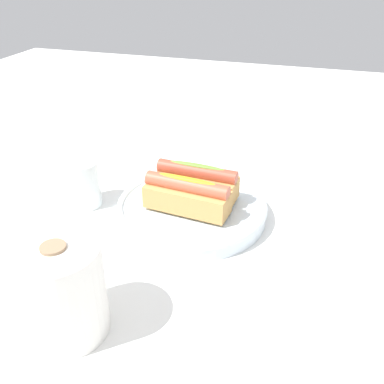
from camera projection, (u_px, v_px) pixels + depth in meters
ground_plane at (203, 213)px, 0.82m from camera, size 2.40×2.40×0.00m
serving_bowl at (192, 209)px, 0.80m from camera, size 0.27×0.27×0.03m
hotdog_front at (197, 181)px, 0.80m from camera, size 0.15×0.06×0.06m
hotdog_back at (187, 195)px, 0.75m from camera, size 0.15×0.07×0.06m
water_glass at (82, 186)px, 0.83m from camera, size 0.07×0.07×0.09m
paper_towel_roll at (61, 290)px, 0.54m from camera, size 0.11×0.11×0.13m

